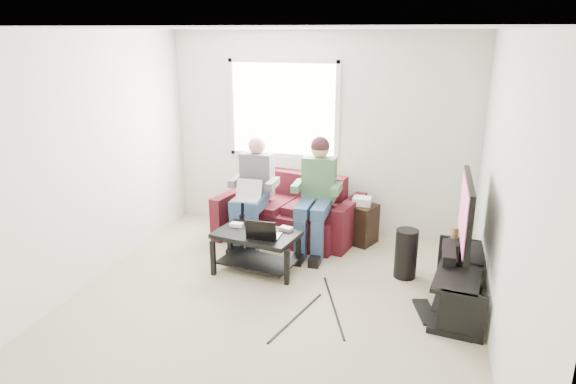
{
  "coord_description": "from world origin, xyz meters",
  "views": [
    {
      "loc": [
        1.38,
        -4.21,
        2.58
      ],
      "look_at": [
        0.02,
        0.6,
        1.0
      ],
      "focal_mm": 32.0,
      "sensor_mm": 36.0,
      "label": 1
    }
  ],
  "objects": [
    {
      "name": "subwoofer",
      "position": [
        1.23,
        1.04,
        0.27
      ],
      "size": [
        0.24,
        0.24,
        0.55
      ],
      "primitive_type": "cylinder",
      "color": "black",
      "rests_on": "floor"
    },
    {
      "name": "end_table",
      "position": [
        0.63,
        1.86,
        0.27
      ],
      "size": [
        0.34,
        0.34,
        0.61
      ],
      "color": "black",
      "rests_on": "floor"
    },
    {
      "name": "keyboard_floor",
      "position": [
        1.47,
        0.31,
        0.01
      ],
      "size": [
        0.27,
        0.48,
        0.03
      ],
      "primitive_type": "cube",
      "rotation": [
        0.0,
        0.0,
        0.27
      ],
      "color": "black",
      "rests_on": "floor"
    },
    {
      "name": "laptop_black",
      "position": [
        -0.27,
        0.68,
        0.57
      ],
      "size": [
        0.37,
        0.29,
        0.24
      ],
      "primitive_type": null,
      "rotation": [
        0.0,
        0.0,
        -0.17
      ],
      "color": "black",
      "rests_on": "coffee_table"
    },
    {
      "name": "controller_b",
      "position": [
        -0.49,
        0.94,
        0.47
      ],
      "size": [
        0.16,
        0.12,
        0.04
      ],
      "primitive_type": "cube",
      "rotation": [
        0.0,
        0.0,
        -0.23
      ],
      "color": "black",
      "rests_on": "coffee_table"
    },
    {
      "name": "tv_stand",
      "position": [
        1.77,
        0.59,
        0.2
      ],
      "size": [
        0.58,
        1.38,
        0.44
      ],
      "color": "black",
      "rests_on": "floor"
    },
    {
      "name": "tv",
      "position": [
        1.77,
        0.69,
        0.9
      ],
      "size": [
        0.12,
        1.1,
        0.81
      ],
      "color": "black",
      "rests_on": "tv_stand"
    },
    {
      "name": "wall_left",
      "position": [
        -2.0,
        0.0,
        1.3
      ],
      "size": [
        0.0,
        4.5,
        4.5
      ],
      "primitive_type": "plane",
      "rotation": [
        1.57,
        0.0,
        1.57
      ],
      "color": "silver",
      "rests_on": "floor"
    },
    {
      "name": "console_grey",
      "position": [
        1.77,
        0.89,
        0.28
      ],
      "size": [
        0.34,
        0.26,
        0.08
      ],
      "primitive_type": "cube",
      "color": "gray",
      "rests_on": "tv_stand"
    },
    {
      "name": "controller_c",
      "position": [
        -0.09,
        0.91,
        0.47
      ],
      "size": [
        0.16,
        0.13,
        0.04
      ],
      "primitive_type": "cube",
      "rotation": [
        0.0,
        0.0,
        -0.3
      ],
      "color": "gray",
      "rests_on": "coffee_table"
    },
    {
      "name": "window",
      "position": [
        -0.5,
        2.23,
        1.6
      ],
      "size": [
        1.48,
        0.04,
        1.28
      ],
      "color": "white",
      "rests_on": "wall_back"
    },
    {
      "name": "drink_cup",
      "position": [
        1.72,
        1.22,
        0.5
      ],
      "size": [
        0.08,
        0.08,
        0.12
      ],
      "primitive_type": "cylinder",
      "color": "olive",
      "rests_on": "tv_stand"
    },
    {
      "name": "wall_front",
      "position": [
        0.0,
        -2.25,
        1.3
      ],
      "size": [
        4.5,
        0.0,
        4.5
      ],
      "primitive_type": "plane",
      "rotation": [
        -1.57,
        0.0,
        0.0
      ],
      "color": "silver",
      "rests_on": "floor"
    },
    {
      "name": "soundbar",
      "position": [
        1.65,
        0.69,
        0.49
      ],
      "size": [
        0.12,
        0.5,
        0.1
      ],
      "primitive_type": "cube",
      "color": "black",
      "rests_on": "tv_stand"
    },
    {
      "name": "person_right",
      "position": [
        0.12,
        1.55,
        0.79
      ],
      "size": [
        0.4,
        0.71,
        1.37
      ],
      "color": "#314B6D",
      "rests_on": "sofa"
    },
    {
      "name": "floor",
      "position": [
        0.0,
        0.0,
        0.0
      ],
      "size": [
        4.5,
        4.5,
        0.0
      ],
      "primitive_type": "plane",
      "color": "tan",
      "rests_on": "ground"
    },
    {
      "name": "laptop_silver",
      "position": [
        -0.68,
        1.29,
        0.7
      ],
      "size": [
        0.36,
        0.29,
        0.24
      ],
      "primitive_type": null,
      "rotation": [
        0.0,
        0.0,
        -0.25
      ],
      "color": "silver",
      "rests_on": "person_left"
    },
    {
      "name": "wall_right",
      "position": [
        2.0,
        0.0,
        1.3
      ],
      "size": [
        0.0,
        4.5,
        4.5
      ],
      "primitive_type": "plane",
      "rotation": [
        1.57,
        0.0,
        -1.57
      ],
      "color": "silver",
      "rests_on": "floor"
    },
    {
      "name": "person_left",
      "position": [
        -0.68,
        1.53,
        0.73
      ],
      "size": [
        0.4,
        0.71,
        1.33
      ],
      "color": "#314B6D",
      "rests_on": "sofa"
    },
    {
      "name": "wall_back",
      "position": [
        0.0,
        2.25,
        1.3
      ],
      "size": [
        4.5,
        0.0,
        4.5
      ],
      "primitive_type": "plane",
      "rotation": [
        1.57,
        0.0,
        0.0
      ],
      "color": "silver",
      "rests_on": "floor"
    },
    {
      "name": "console_black",
      "position": [
        1.77,
        0.54,
        0.27
      ],
      "size": [
        0.38,
        0.3,
        0.07
      ],
      "primitive_type": "cube",
      "color": "black",
      "rests_on": "tv_stand"
    },
    {
      "name": "sofa",
      "position": [
        -0.28,
        1.82,
        0.3
      ],
      "size": [
        1.88,
        1.08,
        0.81
      ],
      "color": "#41101A",
      "rests_on": "floor"
    },
    {
      "name": "controller_a",
      "position": [
        -0.67,
        0.88,
        0.47
      ],
      "size": [
        0.14,
        0.1,
        0.04
      ],
      "primitive_type": "cube",
      "rotation": [
        0.0,
        0.0,
        -0.06
      ],
      "color": "silver",
      "rests_on": "coffee_table"
    },
    {
      "name": "ceiling",
      "position": [
        0.0,
        0.0,
        2.6
      ],
      "size": [
        4.5,
        4.5,
        0.0
      ],
      "primitive_type": "plane",
      "rotation": [
        3.14,
        0.0,
        0.0
      ],
      "color": "white",
      "rests_on": "wall_back"
    },
    {
      "name": "coffee_table",
      "position": [
        -0.39,
        0.76,
        0.33
      ],
      "size": [
        0.99,
        0.71,
        0.45
      ],
      "color": "black",
      "rests_on": "floor"
    },
    {
      "name": "console_white",
      "position": [
        1.77,
        0.19,
        0.27
      ],
      "size": [
        0.3,
        0.22,
        0.06
      ],
      "primitive_type": "cube",
      "color": "silver",
      "rests_on": "tv_stand"
    }
  ]
}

